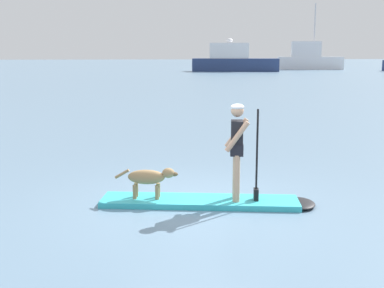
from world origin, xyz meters
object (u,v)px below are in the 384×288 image
object	(u,v)px
moored_boat_far_port	(234,61)
moored_boat_far_starboard	(309,59)
paddleboard	(213,202)
person_paddler	(238,145)
dog	(149,178)

from	to	relation	value
moored_boat_far_port	moored_boat_far_starboard	bearing A→B (deg)	25.65
paddleboard	person_paddler	xyz separation A→B (m)	(0.41, -0.08, 1.02)
dog	moored_boat_far_port	size ratio (longest dim) A/B	0.09
paddleboard	moored_boat_far_starboard	size ratio (longest dim) A/B	0.36
dog	person_paddler	bearing A→B (deg)	-11.33
paddleboard	moored_boat_far_starboard	distance (m)	74.90
paddleboard	person_paddler	distance (m)	1.11
paddleboard	moored_boat_far_port	world-z (taller)	moored_boat_far_port
moored_boat_far_starboard	dog	bearing A→B (deg)	-112.91
person_paddler	moored_boat_far_starboard	world-z (taller)	moored_boat_far_starboard
dog	moored_boat_far_starboard	world-z (taller)	moored_boat_far_starboard
paddleboard	moored_boat_far_port	xyz separation A→B (m)	(14.28, 62.75, 1.47)
person_paddler	moored_boat_far_starboard	distance (m)	74.81
dog	moored_boat_far_starboard	size ratio (longest dim) A/B	0.11
person_paddler	moored_boat_far_starboard	size ratio (longest dim) A/B	0.16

